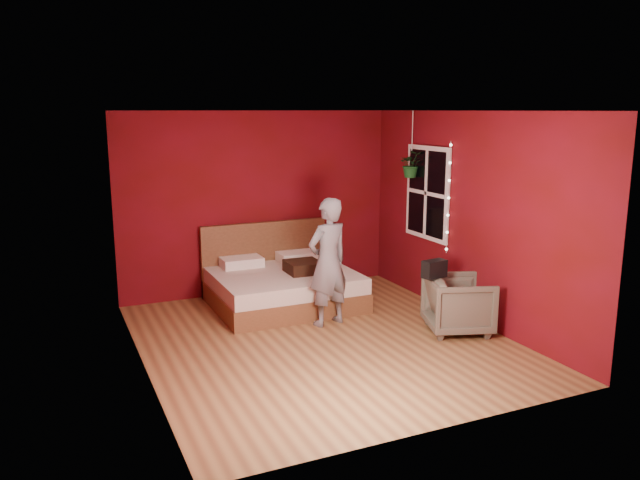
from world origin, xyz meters
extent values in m
plane|color=olive|center=(0.00, 0.00, 0.00)|extent=(4.50, 4.50, 0.00)
cube|color=maroon|center=(0.00, 2.26, 1.30)|extent=(4.00, 0.02, 2.60)
cube|color=maroon|center=(0.00, -2.26, 1.30)|extent=(4.00, 0.02, 2.60)
cube|color=maroon|center=(-2.01, 0.00, 1.30)|extent=(0.02, 4.50, 2.60)
cube|color=maroon|center=(2.01, 0.00, 1.30)|extent=(0.02, 4.50, 2.60)
cube|color=white|center=(0.00, 0.00, 2.61)|extent=(4.00, 4.50, 0.02)
cube|color=white|center=(1.97, 0.90, 1.50)|extent=(0.04, 0.97, 1.27)
cube|color=black|center=(1.96, 0.90, 1.50)|extent=(0.02, 0.85, 1.15)
cube|color=white|center=(1.95, 0.90, 1.50)|extent=(0.03, 0.05, 1.15)
cube|color=white|center=(1.95, 0.90, 1.50)|extent=(0.03, 0.85, 0.05)
cylinder|color=silver|center=(1.94, 0.38, 1.50)|extent=(0.01, 0.01, 1.45)
sphere|color=#FFF2CC|center=(1.94, 0.38, 0.83)|extent=(0.04, 0.04, 0.04)
sphere|color=#FFF2CC|center=(1.94, 0.38, 1.05)|extent=(0.04, 0.04, 0.04)
sphere|color=#FFF2CC|center=(1.94, 0.38, 1.27)|extent=(0.04, 0.04, 0.04)
sphere|color=#FFF2CC|center=(1.94, 0.38, 1.50)|extent=(0.04, 0.04, 0.04)
sphere|color=#FFF2CC|center=(1.94, 0.38, 1.73)|extent=(0.04, 0.04, 0.04)
sphere|color=#FFF2CC|center=(1.94, 0.38, 1.95)|extent=(0.04, 0.04, 0.04)
sphere|color=#FFF2CC|center=(1.94, 0.38, 2.17)|extent=(0.04, 0.04, 0.04)
cube|color=brown|center=(0.06, 1.40, 0.13)|extent=(1.87, 1.59, 0.26)
cube|color=beige|center=(0.06, 1.40, 0.37)|extent=(1.83, 1.56, 0.21)
cube|color=brown|center=(0.06, 2.16, 0.51)|extent=(1.87, 0.07, 1.03)
cube|color=white|center=(-0.36, 1.94, 0.53)|extent=(0.56, 0.36, 0.13)
cube|color=white|center=(0.48, 1.94, 0.53)|extent=(0.56, 0.36, 0.13)
imported|color=slate|center=(0.29, 0.50, 0.79)|extent=(0.65, 0.51, 1.58)
imported|color=#696453|center=(1.60, -0.38, 0.34)|extent=(0.94, 0.92, 0.67)
cube|color=black|center=(1.31, -0.27, 0.78)|extent=(0.31, 0.19, 0.21)
cube|color=black|center=(0.29, 1.29, 0.55)|extent=(0.45, 0.45, 0.16)
cylinder|color=silver|center=(1.88, 1.18, 2.33)|extent=(0.01, 0.01, 0.54)
imported|color=#185619|center=(1.88, 1.18, 1.87)|extent=(0.41, 0.39, 0.37)
camera|label=1|loc=(-2.83, -6.18, 2.61)|focal=35.00mm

